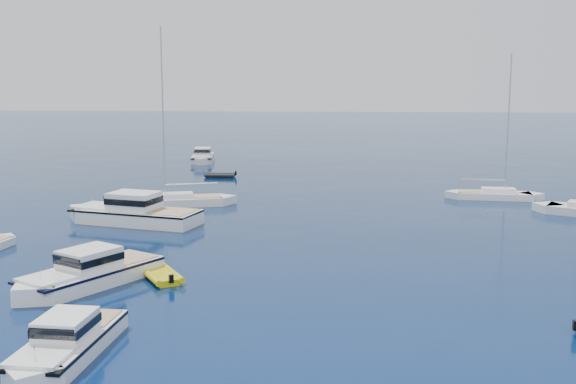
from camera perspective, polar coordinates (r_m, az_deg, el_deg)
name	(u,v)px	position (r m, az deg, el deg)	size (l,w,h in m)	color
ground	(240,332)	(32.98, -3.85, -11.14)	(400.00, 400.00, 0.00)	navy
motor_cruiser_near	(66,357)	(31.59, -17.39, -12.50)	(2.61, 8.53, 2.24)	white
motor_cruiser_left	(88,285)	(41.32, -15.79, -7.22)	(3.06, 10.01, 2.63)	white
motor_cruiser_centre	(132,223)	(57.52, -12.41, -2.45)	(3.69, 12.07, 3.17)	white
motor_cruiser_horizon	(203,162)	(97.04, -6.85, 2.44)	(2.80, 9.15, 2.40)	silver
sailboat_mid_l	(178,205)	(64.50, -8.81, -1.07)	(2.89, 11.13, 16.36)	silver
sailboat_centre	(494,199)	(69.96, 16.20, -0.52)	(2.49, 9.58, 14.09)	white
tender_yellow	(161,279)	(41.57, -10.12, -6.91)	(2.04, 3.74, 0.95)	#CEBF0C
tender_grey_far	(220,177)	(81.74, -5.46, 1.18)	(1.98, 3.61, 0.95)	black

